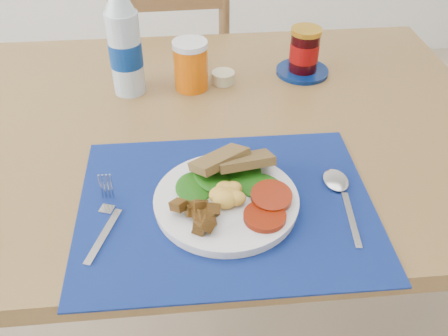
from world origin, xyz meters
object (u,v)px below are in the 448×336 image
at_px(jam_on_saucer, 304,54).
at_px(breakfast_plate, 224,199).
at_px(water_bottle, 125,47).
at_px(juice_glass, 191,66).
at_px(chair_far, 173,70).

bearing_deg(jam_on_saucer, breakfast_plate, -117.34).
relative_size(water_bottle, jam_on_saucer, 1.96).
bearing_deg(jam_on_saucer, water_bottle, -173.62).
xyz_separation_m(water_bottle, jam_on_saucer, (0.42, 0.05, -0.06)).
distance_m(juice_glass, jam_on_saucer, 0.28).
distance_m(chair_far, water_bottle, 0.61).
bearing_deg(chair_far, breakfast_plate, 93.68).
bearing_deg(juice_glass, breakfast_plate, -85.21).
relative_size(breakfast_plate, juice_glass, 2.24).
height_order(chair_far, juice_glass, chair_far).
distance_m(chair_far, breakfast_plate, 0.96).
xyz_separation_m(chair_far, juice_glass, (0.05, -0.50, 0.27)).
height_order(chair_far, jam_on_saucer, chair_far).
bearing_deg(chair_far, water_bottle, 77.68).
distance_m(breakfast_plate, jam_on_saucer, 0.53).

